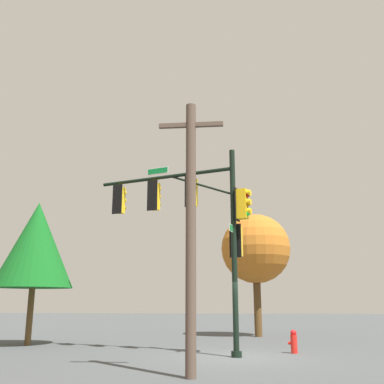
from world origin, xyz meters
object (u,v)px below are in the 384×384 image
signal_pole_assembly (195,214)px  tree_mid (36,245)px  utility_pole (191,227)px  fire_hydrant (294,342)px  tree_far (256,249)px

signal_pole_assembly → tree_mid: size_ratio=1.17×
utility_pole → fire_hydrant: size_ratio=8.70×
utility_pole → tree_far: (-1.94, -13.91, 1.00)m
tree_far → signal_pole_assembly: bearing=74.8°
utility_pole → fire_hydrant: 7.47m
signal_pole_assembly → tree_mid: bearing=-18.8°
signal_pole_assembly → utility_pole: 5.23m
utility_pole → tree_mid: (8.08, -7.62, 0.62)m
utility_pole → fire_hydrant: utility_pole is taller
utility_pole → tree_mid: size_ratio=1.14×
signal_pole_assembly → tree_mid: signal_pole_assembly is taller
tree_mid → tree_far: 11.84m
utility_pole → tree_far: utility_pole is taller
fire_hydrant → tree_far: 9.14m
signal_pole_assembly → fire_hydrant: size_ratio=8.92×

